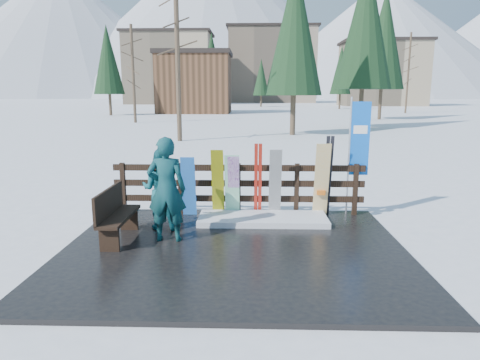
{
  "coord_description": "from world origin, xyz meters",
  "views": [
    {
      "loc": [
        0.32,
        -7.12,
        2.75
      ],
      "look_at": [
        0.07,
        1.0,
        1.1
      ],
      "focal_mm": 32.0,
      "sensor_mm": 36.0,
      "label": 1
    }
  ],
  "objects_px": {
    "snowboard_0": "(189,187)",
    "person_back": "(161,189)",
    "snowboard_1": "(232,186)",
    "rental_flag": "(357,143)",
    "snowboard_5": "(322,181)",
    "person_front": "(167,190)",
    "snowboard_2": "(218,183)",
    "bench": "(115,213)",
    "snowboard_3": "(234,186)",
    "snowboard_4": "(275,183)"
  },
  "relations": [
    {
      "from": "bench",
      "to": "rental_flag",
      "type": "bearing_deg",
      "value": 21.33
    },
    {
      "from": "bench",
      "to": "snowboard_0",
      "type": "xyz_separation_m",
      "value": [
        1.12,
        1.61,
        0.15
      ]
    },
    {
      "from": "snowboard_0",
      "to": "snowboard_4",
      "type": "distance_m",
      "value": 1.89
    },
    {
      "from": "snowboard_3",
      "to": "snowboard_5",
      "type": "relative_size",
      "value": 0.85
    },
    {
      "from": "snowboard_0",
      "to": "snowboard_5",
      "type": "bearing_deg",
      "value": -0.0
    },
    {
      "from": "person_back",
      "to": "snowboard_0",
      "type": "bearing_deg",
      "value": -108.02
    },
    {
      "from": "bench",
      "to": "snowboard_0",
      "type": "distance_m",
      "value": 1.97
    },
    {
      "from": "snowboard_2",
      "to": "snowboard_5",
      "type": "xyz_separation_m",
      "value": [
        2.25,
        -0.0,
        0.07
      ]
    },
    {
      "from": "snowboard_1",
      "to": "snowboard_5",
      "type": "distance_m",
      "value": 1.94
    },
    {
      "from": "snowboard_3",
      "to": "person_front",
      "type": "distance_m",
      "value": 1.99
    },
    {
      "from": "snowboard_1",
      "to": "snowboard_5",
      "type": "xyz_separation_m",
      "value": [
        1.94,
        -0.0,
        0.13
      ]
    },
    {
      "from": "snowboard_5",
      "to": "rental_flag",
      "type": "relative_size",
      "value": 0.64
    },
    {
      "from": "snowboard_1",
      "to": "snowboard_4",
      "type": "distance_m",
      "value": 0.94
    },
    {
      "from": "bench",
      "to": "snowboard_4",
      "type": "distance_m",
      "value": 3.42
    },
    {
      "from": "bench",
      "to": "snowboard_2",
      "type": "height_order",
      "value": "snowboard_2"
    },
    {
      "from": "snowboard_3",
      "to": "person_back",
      "type": "bearing_deg",
      "value": -148.32
    },
    {
      "from": "snowboard_2",
      "to": "person_back",
      "type": "xyz_separation_m",
      "value": [
        -1.06,
        -0.87,
        0.05
      ]
    },
    {
      "from": "snowboard_5",
      "to": "person_back",
      "type": "relative_size",
      "value": 1.03
    },
    {
      "from": "bench",
      "to": "snowboard_3",
      "type": "distance_m",
      "value": 2.66
    },
    {
      "from": "snowboard_2",
      "to": "person_front",
      "type": "relative_size",
      "value": 0.79
    },
    {
      "from": "snowboard_3",
      "to": "snowboard_2",
      "type": "bearing_deg",
      "value": 180.0
    },
    {
      "from": "bench",
      "to": "snowboard_0",
      "type": "height_order",
      "value": "snowboard_0"
    },
    {
      "from": "snowboard_0",
      "to": "snowboard_1",
      "type": "height_order",
      "value": "snowboard_1"
    },
    {
      "from": "snowboard_2",
      "to": "person_back",
      "type": "bearing_deg",
      "value": -140.67
    },
    {
      "from": "snowboard_1",
      "to": "snowboard_4",
      "type": "bearing_deg",
      "value": 0.0
    },
    {
      "from": "snowboard_1",
      "to": "snowboard_5",
      "type": "bearing_deg",
      "value": -0.0
    },
    {
      "from": "snowboard_0",
      "to": "person_back",
      "type": "xyz_separation_m",
      "value": [
        -0.42,
        -0.87,
        0.14
      ]
    },
    {
      "from": "snowboard_3",
      "to": "snowboard_5",
      "type": "xyz_separation_m",
      "value": [
        1.91,
        -0.0,
        0.14
      ]
    },
    {
      "from": "snowboard_2",
      "to": "person_back",
      "type": "height_order",
      "value": "person_back"
    },
    {
      "from": "bench",
      "to": "snowboard_1",
      "type": "xyz_separation_m",
      "value": [
        2.08,
        1.61,
        0.18
      ]
    },
    {
      "from": "snowboard_1",
      "to": "rental_flag",
      "type": "height_order",
      "value": "rental_flag"
    },
    {
      "from": "snowboard_5",
      "to": "rental_flag",
      "type": "xyz_separation_m",
      "value": [
        0.79,
        0.27,
        0.79
      ]
    },
    {
      "from": "rental_flag",
      "to": "person_back",
      "type": "bearing_deg",
      "value": -164.48
    },
    {
      "from": "snowboard_3",
      "to": "person_back",
      "type": "height_order",
      "value": "person_back"
    },
    {
      "from": "person_front",
      "to": "snowboard_4",
      "type": "bearing_deg",
      "value": -143.7
    },
    {
      "from": "snowboard_2",
      "to": "snowboard_3",
      "type": "distance_m",
      "value": 0.35
    },
    {
      "from": "snowboard_1",
      "to": "person_back",
      "type": "distance_m",
      "value": 1.63
    },
    {
      "from": "snowboard_3",
      "to": "person_back",
      "type": "relative_size",
      "value": 0.88
    },
    {
      "from": "bench",
      "to": "person_back",
      "type": "relative_size",
      "value": 0.93
    },
    {
      "from": "snowboard_5",
      "to": "person_front",
      "type": "bearing_deg",
      "value": -152.35
    },
    {
      "from": "snowboard_3",
      "to": "snowboard_1",
      "type": "bearing_deg",
      "value": 180.0
    },
    {
      "from": "snowboard_5",
      "to": "snowboard_4",
      "type": "bearing_deg",
      "value": 180.0
    },
    {
      "from": "snowboard_0",
      "to": "person_front",
      "type": "height_order",
      "value": "person_front"
    },
    {
      "from": "snowboard_0",
      "to": "person_back",
      "type": "height_order",
      "value": "person_back"
    },
    {
      "from": "snowboard_5",
      "to": "person_back",
      "type": "height_order",
      "value": "snowboard_5"
    },
    {
      "from": "snowboard_0",
      "to": "snowboard_5",
      "type": "relative_size",
      "value": 0.82
    },
    {
      "from": "snowboard_3",
      "to": "person_back",
      "type": "xyz_separation_m",
      "value": [
        -1.41,
        -0.87,
        0.12
      ]
    },
    {
      "from": "rental_flag",
      "to": "person_front",
      "type": "bearing_deg",
      "value": -154.05
    },
    {
      "from": "person_front",
      "to": "snowboard_2",
      "type": "bearing_deg",
      "value": -118.18
    },
    {
      "from": "snowboard_3",
      "to": "snowboard_4",
      "type": "bearing_deg",
      "value": 0.0
    }
  ]
}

